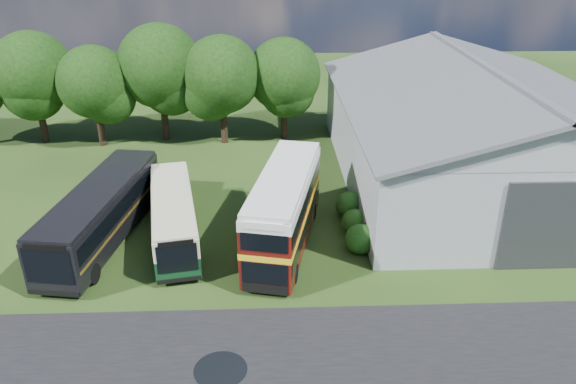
{
  "coord_description": "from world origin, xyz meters",
  "views": [
    {
      "loc": [
        0.57,
        -20.62,
        16.35
      ],
      "look_at": [
        1.68,
        8.0,
        2.77
      ],
      "focal_mm": 35.0,
      "sensor_mm": 36.0,
      "label": 1
    }
  ],
  "objects_px": {
    "storage_shed": "(476,121)",
    "bus_maroon_double": "(284,211)",
    "bus_dark_single": "(101,213)",
    "bus_green_single": "(173,216)"
  },
  "relations": [
    {
      "from": "bus_green_single",
      "to": "bus_maroon_double",
      "type": "bearing_deg",
      "value": -19.86
    },
    {
      "from": "storage_shed",
      "to": "bus_maroon_double",
      "type": "relative_size",
      "value": 2.34
    },
    {
      "from": "bus_maroon_double",
      "to": "bus_dark_single",
      "type": "relative_size",
      "value": 0.87
    },
    {
      "from": "bus_dark_single",
      "to": "storage_shed",
      "type": "bearing_deg",
      "value": 27.7
    },
    {
      "from": "storage_shed",
      "to": "bus_green_single",
      "type": "distance_m",
      "value": 21.63
    },
    {
      "from": "storage_shed",
      "to": "bus_green_single",
      "type": "height_order",
      "value": "storage_shed"
    },
    {
      "from": "storage_shed",
      "to": "bus_maroon_double",
      "type": "height_order",
      "value": "storage_shed"
    },
    {
      "from": "bus_maroon_double",
      "to": "bus_green_single",
      "type": "bearing_deg",
      "value": -176.81
    },
    {
      "from": "bus_maroon_double",
      "to": "bus_dark_single",
      "type": "xyz_separation_m",
      "value": [
        -10.3,
        1.02,
        -0.46
      ]
    },
    {
      "from": "storage_shed",
      "to": "bus_maroon_double",
      "type": "distance_m",
      "value": 16.5
    }
  ]
}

